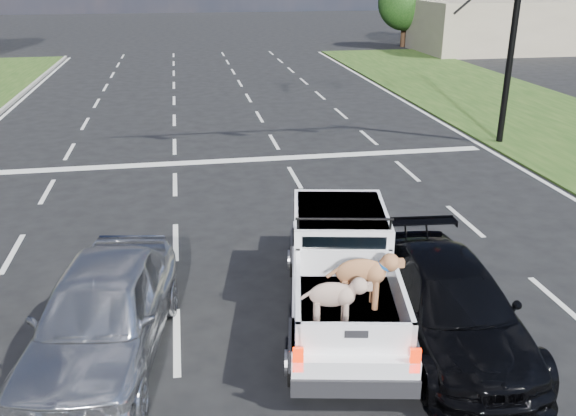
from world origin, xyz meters
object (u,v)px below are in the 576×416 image
at_px(traffic_signal, 448,3).
at_px(silver_sedan, 102,313).
at_px(pickup_truck, 343,271).
at_px(black_coupe, 451,305).

bearing_deg(traffic_signal, silver_sedan, -133.06).
relative_size(traffic_signal, silver_sedan, 1.97).
bearing_deg(pickup_truck, black_coupe, -25.57).
height_order(silver_sedan, black_coupe, silver_sedan).
bearing_deg(silver_sedan, black_coupe, 3.34).
relative_size(pickup_truck, black_coupe, 1.12).
bearing_deg(pickup_truck, traffic_signal, 70.06).
distance_m(silver_sedan, black_coupe, 5.55).
height_order(traffic_signal, pickup_truck, traffic_signal).
bearing_deg(silver_sedan, traffic_signal, 55.78).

